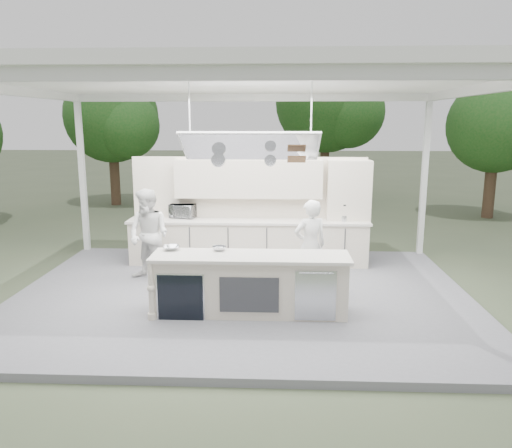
{
  "coord_description": "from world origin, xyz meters",
  "views": [
    {
      "loc": [
        0.62,
        -8.41,
        3.13
      ],
      "look_at": [
        0.23,
        0.4,
        1.29
      ],
      "focal_mm": 35.0,
      "sensor_mm": 36.0,
      "label": 1
    }
  ],
  "objects_px": {
    "demo_island": "(249,284)",
    "sous_chef": "(149,235)",
    "head_chef": "(310,246)",
    "back_counter": "(248,241)"
  },
  "relations": [
    {
      "from": "back_counter",
      "to": "sous_chef",
      "type": "relative_size",
      "value": 2.89
    },
    {
      "from": "demo_island",
      "to": "back_counter",
      "type": "xyz_separation_m",
      "value": [
        -0.18,
        2.81,
        0.0
      ]
    },
    {
      "from": "back_counter",
      "to": "sous_chef",
      "type": "xyz_separation_m",
      "value": [
        -1.81,
        -1.23,
        0.4
      ]
    },
    {
      "from": "demo_island",
      "to": "sous_chef",
      "type": "relative_size",
      "value": 1.77
    },
    {
      "from": "demo_island",
      "to": "sous_chef",
      "type": "height_order",
      "value": "sous_chef"
    },
    {
      "from": "head_chef",
      "to": "back_counter",
      "type": "bearing_deg",
      "value": -74.66
    },
    {
      "from": "demo_island",
      "to": "head_chef",
      "type": "height_order",
      "value": "head_chef"
    },
    {
      "from": "demo_island",
      "to": "sous_chef",
      "type": "xyz_separation_m",
      "value": [
        -1.99,
        1.58,
        0.4
      ]
    },
    {
      "from": "head_chef",
      "to": "sous_chef",
      "type": "bearing_deg",
      "value": -28.78
    },
    {
      "from": "head_chef",
      "to": "sous_chef",
      "type": "xyz_separation_m",
      "value": [
        -3.01,
        0.47,
        0.05
      ]
    }
  ]
}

